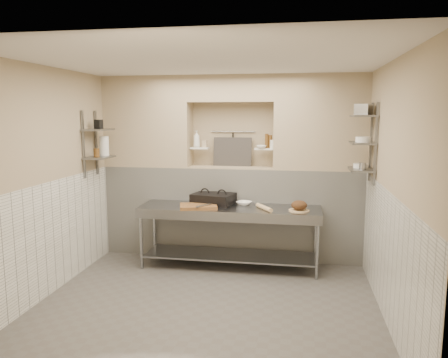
% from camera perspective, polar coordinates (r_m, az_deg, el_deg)
% --- Properties ---
extents(floor, '(4.00, 3.90, 0.10)m').
position_cam_1_polar(floor, '(5.48, -1.97, -16.06)').
color(floor, '#524D49').
rests_on(floor, ground).
extents(ceiling, '(4.00, 3.90, 0.10)m').
position_cam_1_polar(ceiling, '(5.02, -2.15, 15.64)').
color(ceiling, silver).
rests_on(ceiling, ground).
extents(wall_left, '(0.10, 3.90, 2.80)m').
position_cam_1_polar(wall_left, '(5.82, -22.22, -0.29)').
color(wall_left, tan).
rests_on(wall_left, ground).
extents(wall_right, '(0.10, 3.90, 2.80)m').
position_cam_1_polar(wall_right, '(5.05, 21.37, -1.50)').
color(wall_right, tan).
rests_on(wall_right, ground).
extents(wall_back, '(4.00, 0.10, 2.80)m').
position_cam_1_polar(wall_back, '(7.00, 1.29, 1.72)').
color(wall_back, tan).
rests_on(wall_back, ground).
extents(wall_front, '(4.00, 0.10, 2.80)m').
position_cam_1_polar(wall_front, '(3.16, -9.54, -6.75)').
color(wall_front, tan).
rests_on(wall_front, ground).
extents(backwall_lower, '(4.00, 0.40, 1.40)m').
position_cam_1_polar(backwall_lower, '(6.87, 0.96, -4.33)').
color(backwall_lower, white).
rests_on(backwall_lower, floor).
extents(alcove_sill, '(1.30, 0.40, 0.02)m').
position_cam_1_polar(alcove_sill, '(6.75, 0.98, 1.56)').
color(alcove_sill, tan).
rests_on(alcove_sill, backwall_lower).
extents(backwall_pillar_left, '(1.35, 0.40, 1.40)m').
position_cam_1_polar(backwall_pillar_left, '(7.03, -9.83, 7.35)').
color(backwall_pillar_left, tan).
rests_on(backwall_pillar_left, backwall_lower).
extents(backwall_pillar_right, '(1.35, 0.40, 1.40)m').
position_cam_1_polar(backwall_pillar_right, '(6.63, 12.47, 7.21)').
color(backwall_pillar_right, tan).
rests_on(backwall_pillar_right, backwall_lower).
extents(backwall_header, '(1.30, 0.40, 0.40)m').
position_cam_1_polar(backwall_header, '(6.71, 1.01, 11.69)').
color(backwall_header, tan).
rests_on(backwall_header, backwall_lower).
extents(wainscot_left, '(0.02, 3.90, 1.40)m').
position_cam_1_polar(wainscot_left, '(5.93, -21.35, -7.01)').
color(wainscot_left, white).
rests_on(wainscot_left, floor).
extents(wainscot_right, '(0.02, 3.90, 1.40)m').
position_cam_1_polar(wainscot_right, '(5.20, 20.29, -9.11)').
color(wainscot_right, white).
rests_on(wainscot_right, floor).
extents(alcove_shelf_left, '(0.28, 0.16, 0.02)m').
position_cam_1_polar(alcove_shelf_left, '(6.82, -3.18, 4.06)').
color(alcove_shelf_left, white).
rests_on(alcove_shelf_left, backwall_lower).
extents(alcove_shelf_right, '(0.28, 0.16, 0.02)m').
position_cam_1_polar(alcove_shelf_right, '(6.67, 5.25, 3.94)').
color(alcove_shelf_right, white).
rests_on(alcove_shelf_right, backwall_lower).
extents(utensil_rail, '(0.70, 0.02, 0.02)m').
position_cam_1_polar(utensil_rail, '(6.88, 1.21, 6.20)').
color(utensil_rail, gray).
rests_on(utensil_rail, wall_back).
extents(hanging_steel, '(0.02, 0.02, 0.30)m').
position_cam_1_polar(hanging_steel, '(6.87, 1.18, 4.77)').
color(hanging_steel, black).
rests_on(hanging_steel, utensil_rail).
extents(splash_panel, '(0.60, 0.08, 0.45)m').
position_cam_1_polar(splash_panel, '(6.83, 1.11, 3.57)').
color(splash_panel, '#383330').
rests_on(splash_panel, alcove_sill).
extents(shelf_rail_left_a, '(0.03, 0.03, 0.95)m').
position_cam_1_polar(shelf_rail_left_a, '(6.83, -16.34, 4.58)').
color(shelf_rail_left_a, slate).
rests_on(shelf_rail_left_a, wall_left).
extents(shelf_rail_left_b, '(0.03, 0.03, 0.95)m').
position_cam_1_polar(shelf_rail_left_b, '(6.48, -17.89, 4.32)').
color(shelf_rail_left_b, slate).
rests_on(shelf_rail_left_b, wall_left).
extents(wall_shelf_left_lower, '(0.30, 0.50, 0.02)m').
position_cam_1_polar(wall_shelf_left_lower, '(6.61, -15.97, 2.74)').
color(wall_shelf_left_lower, slate).
rests_on(wall_shelf_left_lower, wall_left).
extents(wall_shelf_left_upper, '(0.30, 0.50, 0.03)m').
position_cam_1_polar(wall_shelf_left_upper, '(6.58, -16.11, 6.20)').
color(wall_shelf_left_upper, slate).
rests_on(wall_shelf_left_upper, wall_left).
extents(shelf_rail_right_a, '(0.03, 0.03, 1.05)m').
position_cam_1_polar(shelf_rail_right_a, '(6.21, 18.63, 4.59)').
color(shelf_rail_right_a, slate).
rests_on(shelf_rail_right_a, wall_right).
extents(shelf_rail_right_b, '(0.03, 0.03, 1.05)m').
position_cam_1_polar(shelf_rail_right_b, '(5.82, 19.22, 4.33)').
color(shelf_rail_right_b, slate).
rests_on(shelf_rail_right_b, wall_right).
extents(wall_shelf_right_lower, '(0.30, 0.50, 0.02)m').
position_cam_1_polar(wall_shelf_right_lower, '(6.02, 17.49, 1.19)').
color(wall_shelf_right_lower, slate).
rests_on(wall_shelf_right_lower, wall_right).
extents(wall_shelf_right_mid, '(0.30, 0.50, 0.02)m').
position_cam_1_polar(wall_shelf_right_mid, '(5.99, 17.64, 4.51)').
color(wall_shelf_right_mid, slate).
rests_on(wall_shelf_right_mid, wall_right).
extents(wall_shelf_right_upper, '(0.30, 0.50, 0.03)m').
position_cam_1_polar(wall_shelf_right_upper, '(5.98, 17.79, 7.85)').
color(wall_shelf_right_upper, slate).
rests_on(wall_shelf_right_upper, wall_right).
extents(prep_table, '(2.60, 0.70, 0.90)m').
position_cam_1_polar(prep_table, '(6.33, 0.70, -5.98)').
color(prep_table, gray).
rests_on(prep_table, floor).
extents(panini_press, '(0.66, 0.55, 0.16)m').
position_cam_1_polar(panini_press, '(6.47, -1.40, -2.61)').
color(panini_press, black).
rests_on(panini_press, prep_table).
extents(cutting_board, '(0.60, 0.49, 0.05)m').
position_cam_1_polar(cutting_board, '(6.23, -3.37, -3.58)').
color(cutting_board, brown).
rests_on(cutting_board, prep_table).
extents(knife_blade, '(0.25, 0.08, 0.01)m').
position_cam_1_polar(knife_blade, '(6.23, -0.43, -3.33)').
color(knife_blade, gray).
rests_on(knife_blade, cutting_board).
extents(tongs, '(0.18, 0.25, 0.03)m').
position_cam_1_polar(tongs, '(6.12, -2.65, -3.47)').
color(tongs, gray).
rests_on(tongs, cutting_board).
extents(mixing_bowl, '(0.28, 0.28, 0.05)m').
position_cam_1_polar(mixing_bowl, '(6.43, 2.65, -3.17)').
color(mixing_bowl, white).
rests_on(mixing_bowl, prep_table).
extents(rolling_pin, '(0.26, 0.37, 0.06)m').
position_cam_1_polar(rolling_pin, '(6.12, 5.26, -3.75)').
color(rolling_pin, tan).
rests_on(rolling_pin, prep_table).
extents(bread_board, '(0.28, 0.28, 0.02)m').
position_cam_1_polar(bread_board, '(6.12, 9.77, -4.07)').
color(bread_board, tan).
rests_on(bread_board, prep_table).
extents(bread_loaf, '(0.22, 0.22, 0.13)m').
position_cam_1_polar(bread_loaf, '(6.10, 9.79, -3.39)').
color(bread_loaf, '#4C2D19').
rests_on(bread_loaf, bread_board).
extents(bottle_soap, '(0.13, 0.13, 0.26)m').
position_cam_1_polar(bottle_soap, '(6.78, -3.59, 5.24)').
color(bottle_soap, white).
rests_on(bottle_soap, alcove_shelf_left).
extents(jar_alcove, '(0.07, 0.07, 0.11)m').
position_cam_1_polar(jar_alcove, '(6.80, -2.55, 4.61)').
color(jar_alcove, tan).
rests_on(jar_alcove, alcove_shelf_left).
extents(bowl_alcove, '(0.16, 0.16, 0.05)m').
position_cam_1_polar(bowl_alcove, '(6.61, 4.90, 4.22)').
color(bowl_alcove, white).
rests_on(bowl_alcove, alcove_shelf_right).
extents(condiment_a, '(0.05, 0.05, 0.20)m').
position_cam_1_polar(condiment_a, '(6.66, 6.06, 4.88)').
color(condiment_a, '#583717').
rests_on(condiment_a, alcove_shelf_right).
extents(condiment_b, '(0.05, 0.05, 0.22)m').
position_cam_1_polar(condiment_b, '(6.67, 5.60, 4.97)').
color(condiment_b, '#583717').
rests_on(condiment_b, alcove_shelf_right).
extents(condiment_c, '(0.07, 0.07, 0.13)m').
position_cam_1_polar(condiment_c, '(6.64, 6.35, 4.56)').
color(condiment_c, white).
rests_on(condiment_c, alcove_shelf_right).
extents(jug_left, '(0.14, 0.14, 0.29)m').
position_cam_1_polar(jug_left, '(6.75, -15.41, 4.20)').
color(jug_left, white).
rests_on(jug_left, wall_shelf_left_lower).
extents(jar_left, '(0.08, 0.08, 0.12)m').
position_cam_1_polar(jar_left, '(6.53, -16.31, 3.32)').
color(jar_left, '#583717').
rests_on(jar_left, wall_shelf_left_lower).
extents(box_left_upper, '(0.11, 0.11, 0.13)m').
position_cam_1_polar(box_left_upper, '(6.60, -16.07, 6.89)').
color(box_left_upper, black).
rests_on(box_left_upper, wall_shelf_left_upper).
extents(bowl_right, '(0.19, 0.19, 0.06)m').
position_cam_1_polar(bowl_right, '(6.11, 17.40, 1.67)').
color(bowl_right, white).
rests_on(bowl_right, wall_shelf_right_lower).
extents(canister_right, '(0.09, 0.09, 0.09)m').
position_cam_1_polar(canister_right, '(5.91, 17.66, 1.62)').
color(canister_right, gray).
rests_on(canister_right, wall_shelf_right_lower).
extents(bowl_right_mid, '(0.19, 0.19, 0.07)m').
position_cam_1_polar(bowl_right_mid, '(5.95, 17.71, 4.94)').
color(bowl_right_mid, white).
rests_on(bowl_right_mid, wall_shelf_right_mid).
extents(basket_right, '(0.26, 0.28, 0.14)m').
position_cam_1_polar(basket_right, '(6.05, 17.74, 8.64)').
color(basket_right, gray).
rests_on(basket_right, wall_shelf_right_upper).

